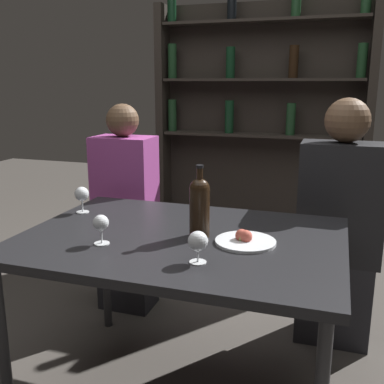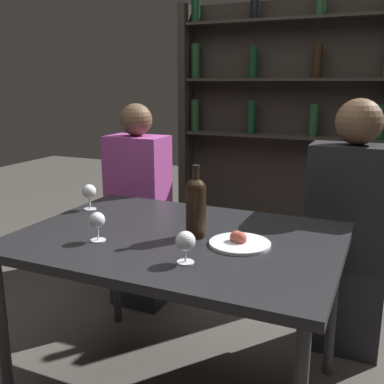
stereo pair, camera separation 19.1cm
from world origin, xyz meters
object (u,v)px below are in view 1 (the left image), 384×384
at_px(wine_bottle, 200,205).
at_px(wine_glass_1, 198,242).
at_px(food_plate_0, 245,240).
at_px(seated_person_left, 126,215).
at_px(seated_person_right, 338,232).
at_px(wine_glass_2, 82,195).
at_px(wine_glass_0, 101,224).

distance_m(wine_bottle, wine_glass_1, 0.28).
xyz_separation_m(food_plate_0, seated_person_left, (-0.84, 0.67, -0.17)).
bearing_deg(wine_glass_1, seated_person_left, 128.69).
relative_size(seated_person_left, seated_person_right, 0.96).
relative_size(wine_glass_2, seated_person_right, 0.10).
bearing_deg(seated_person_left, wine_bottle, -44.71).
relative_size(food_plate_0, seated_person_left, 0.19).
xyz_separation_m(wine_glass_0, food_plate_0, (0.52, 0.18, -0.07)).
bearing_deg(wine_glass_2, wine_glass_1, -30.49).
distance_m(wine_bottle, seated_person_right, 0.88).
bearing_deg(food_plate_0, seated_person_left, 141.68).
distance_m(wine_glass_0, wine_glass_1, 0.41).
bearing_deg(seated_person_left, seated_person_right, 0.00).
xyz_separation_m(wine_bottle, seated_person_left, (-0.65, 0.65, -0.29)).
bearing_deg(food_plate_0, wine_glass_0, -160.90).
distance_m(wine_bottle, wine_glass_2, 0.65).
relative_size(wine_glass_1, seated_person_right, 0.09).
distance_m(food_plate_0, seated_person_left, 1.09).
xyz_separation_m(wine_glass_1, seated_person_right, (0.47, 0.91, -0.21)).
distance_m(wine_glass_1, wine_glass_2, 0.82).
bearing_deg(wine_glass_0, wine_glass_2, 130.25).
bearing_deg(wine_glass_1, food_plate_0, 64.65).
relative_size(wine_bottle, seated_person_left, 0.24).
relative_size(wine_bottle, wine_glass_0, 2.52).
distance_m(wine_glass_1, seated_person_left, 1.19).
xyz_separation_m(wine_bottle, seated_person_right, (0.54, 0.65, -0.26)).
xyz_separation_m(wine_bottle, wine_glass_1, (0.08, -0.26, -0.06)).
distance_m(wine_bottle, wine_glass_0, 0.39).
distance_m(wine_glass_2, food_plate_0, 0.84).
height_order(wine_bottle, food_plate_0, wine_bottle).
bearing_deg(seated_person_right, wine_glass_2, -157.29).
distance_m(wine_glass_1, seated_person_right, 1.04).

